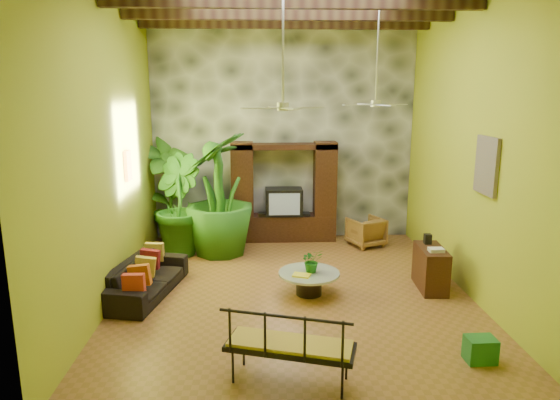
{
  "coord_description": "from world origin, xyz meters",
  "views": [
    {
      "loc": [
        -0.59,
        -8.11,
        3.45
      ],
      "look_at": [
        -0.22,
        0.2,
        1.61
      ],
      "focal_mm": 32.0,
      "sensor_mm": 36.0,
      "label": 1
    }
  ],
  "objects_px": {
    "entertainment_center": "(284,200)",
    "wicker_armchair": "(366,232)",
    "tall_plant_c": "(219,194)",
    "coffee_table": "(309,280)",
    "side_console": "(431,268)",
    "green_bin": "(480,350)",
    "tall_plant_b": "(177,205)",
    "ceiling_fan_back": "(376,92)",
    "iron_bench": "(291,344)",
    "sofa": "(146,278)",
    "tall_plant_a": "(168,188)",
    "ceiling_fan_front": "(283,93)"
  },
  "relations": [
    {
      "from": "entertainment_center",
      "to": "wicker_armchair",
      "type": "bearing_deg",
      "value": -15.94
    },
    {
      "from": "entertainment_center",
      "to": "green_bin",
      "type": "xyz_separation_m",
      "value": [
        2.27,
        -5.49,
        -0.8
      ]
    },
    {
      "from": "tall_plant_a",
      "to": "coffee_table",
      "type": "bearing_deg",
      "value": -47.98
    },
    {
      "from": "ceiling_fan_back",
      "to": "sofa",
      "type": "bearing_deg",
      "value": -164.24
    },
    {
      "from": "ceiling_fan_front",
      "to": "sofa",
      "type": "xyz_separation_m",
      "value": [
        -2.33,
        0.43,
        -3.1
      ]
    },
    {
      "from": "iron_bench",
      "to": "tall_plant_c",
      "type": "bearing_deg",
      "value": 120.15
    },
    {
      "from": "entertainment_center",
      "to": "wicker_armchair",
      "type": "xyz_separation_m",
      "value": [
        1.83,
        -0.52,
        -0.64
      ]
    },
    {
      "from": "wicker_armchair",
      "to": "tall_plant_c",
      "type": "relative_size",
      "value": 0.27
    },
    {
      "from": "entertainment_center",
      "to": "tall_plant_c",
      "type": "distance_m",
      "value": 1.73
    },
    {
      "from": "entertainment_center",
      "to": "coffee_table",
      "type": "xyz_separation_m",
      "value": [
        0.27,
        -3.23,
        -0.71
      ]
    },
    {
      "from": "ceiling_fan_front",
      "to": "wicker_armchair",
      "type": "height_order",
      "value": "ceiling_fan_front"
    },
    {
      "from": "wicker_armchair",
      "to": "side_console",
      "type": "height_order",
      "value": "side_console"
    },
    {
      "from": "side_console",
      "to": "green_bin",
      "type": "relative_size",
      "value": 2.5
    },
    {
      "from": "sofa",
      "to": "green_bin",
      "type": "bearing_deg",
      "value": -104.5
    },
    {
      "from": "ceiling_fan_back",
      "to": "iron_bench",
      "type": "bearing_deg",
      "value": -114.67
    },
    {
      "from": "ceiling_fan_front",
      "to": "green_bin",
      "type": "relative_size",
      "value": 4.96
    },
    {
      "from": "iron_bench",
      "to": "coffee_table",
      "type": "bearing_deg",
      "value": 96.3
    },
    {
      "from": "ceiling_fan_front",
      "to": "green_bin",
      "type": "height_order",
      "value": "ceiling_fan_front"
    },
    {
      "from": "ceiling_fan_front",
      "to": "sofa",
      "type": "bearing_deg",
      "value": 169.45
    },
    {
      "from": "coffee_table",
      "to": "side_console",
      "type": "bearing_deg",
      "value": 4.28
    },
    {
      "from": "green_bin",
      "to": "ceiling_fan_back",
      "type": "bearing_deg",
      "value": 100.61
    },
    {
      "from": "ceiling_fan_front",
      "to": "coffee_table",
      "type": "relative_size",
      "value": 1.78
    },
    {
      "from": "entertainment_center",
      "to": "iron_bench",
      "type": "xyz_separation_m",
      "value": [
        -0.23,
        -5.91,
        -0.43
      ]
    },
    {
      "from": "tall_plant_b",
      "to": "side_console",
      "type": "height_order",
      "value": "tall_plant_b"
    },
    {
      "from": "tall_plant_c",
      "to": "coffee_table",
      "type": "height_order",
      "value": "tall_plant_c"
    },
    {
      "from": "tall_plant_c",
      "to": "side_console",
      "type": "relative_size",
      "value": 2.78
    },
    {
      "from": "entertainment_center",
      "to": "iron_bench",
      "type": "bearing_deg",
      "value": -92.19
    },
    {
      "from": "sofa",
      "to": "ceiling_fan_back",
      "type": "bearing_deg",
      "value": -62.26
    },
    {
      "from": "sofa",
      "to": "side_console",
      "type": "bearing_deg",
      "value": -77.57
    },
    {
      "from": "coffee_table",
      "to": "sofa",
      "type": "bearing_deg",
      "value": 177.47
    },
    {
      "from": "sofa",
      "to": "side_console",
      "type": "height_order",
      "value": "side_console"
    },
    {
      "from": "tall_plant_b",
      "to": "green_bin",
      "type": "distance_m",
      "value": 6.55
    },
    {
      "from": "sofa",
      "to": "green_bin",
      "type": "height_order",
      "value": "sofa"
    },
    {
      "from": "ceiling_fan_back",
      "to": "iron_bench",
      "type": "distance_m",
      "value": 5.23
    },
    {
      "from": "sofa",
      "to": "coffee_table",
      "type": "relative_size",
      "value": 1.95
    },
    {
      "from": "ceiling_fan_front",
      "to": "sofa",
      "type": "height_order",
      "value": "ceiling_fan_front"
    },
    {
      "from": "ceiling_fan_back",
      "to": "sofa",
      "type": "distance_m",
      "value": 5.3
    },
    {
      "from": "sofa",
      "to": "iron_bench",
      "type": "bearing_deg",
      "value": -128.64
    },
    {
      "from": "side_console",
      "to": "coffee_table",
      "type": "bearing_deg",
      "value": -172.22
    },
    {
      "from": "ceiling_fan_back",
      "to": "ceiling_fan_front",
      "type": "bearing_deg",
      "value": -138.37
    },
    {
      "from": "entertainment_center",
      "to": "green_bin",
      "type": "height_order",
      "value": "entertainment_center"
    },
    {
      "from": "sofa",
      "to": "tall_plant_a",
      "type": "xyz_separation_m",
      "value": [
        -0.12,
        3.12,
        0.96
      ]
    },
    {
      "from": "entertainment_center",
      "to": "side_console",
      "type": "height_order",
      "value": "entertainment_center"
    },
    {
      "from": "tall_plant_c",
      "to": "ceiling_fan_front",
      "type": "bearing_deg",
      "value": -64.96
    },
    {
      "from": "side_console",
      "to": "ceiling_fan_back",
      "type": "bearing_deg",
      "value": 130.09
    },
    {
      "from": "entertainment_center",
      "to": "wicker_armchair",
      "type": "distance_m",
      "value": 2.01
    },
    {
      "from": "tall_plant_b",
      "to": "green_bin",
      "type": "xyz_separation_m",
      "value": [
        4.58,
        -4.6,
        -0.91
      ]
    },
    {
      "from": "tall_plant_a",
      "to": "tall_plant_b",
      "type": "bearing_deg",
      "value": -69.73
    },
    {
      "from": "tall_plant_b",
      "to": "tall_plant_a",
      "type": "bearing_deg",
      "value": 110.27
    },
    {
      "from": "iron_bench",
      "to": "green_bin",
      "type": "bearing_deg",
      "value": 26.26
    }
  ]
}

